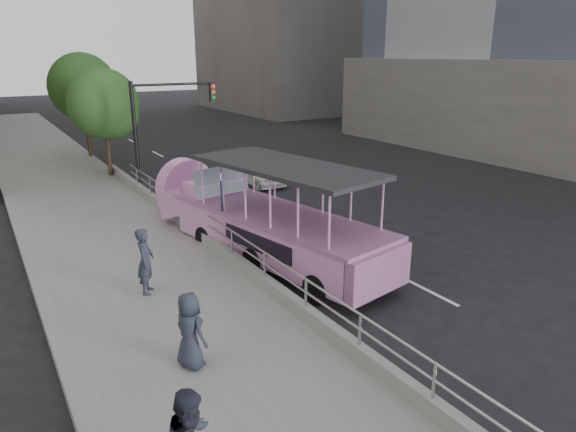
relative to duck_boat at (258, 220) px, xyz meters
name	(u,v)px	position (x,y,z in m)	size (l,w,h in m)	color
ground	(355,273)	(1.78, -2.87, -1.21)	(160.00, 160.00, 0.00)	black
sidewalk	(88,214)	(-3.97, 7.13, -1.06)	(5.50, 80.00, 0.30)	gray
kerb_wall	(233,258)	(-1.34, -0.87, -0.73)	(0.24, 30.00, 0.36)	#979692
guardrail	(232,237)	(-1.34, -0.87, -0.06)	(0.07, 22.00, 0.71)	#B0AFB4
duck_boat	(258,220)	(0.00, 0.00, 0.00)	(4.13, 10.05, 3.25)	black
car	(258,171)	(4.63, 8.58, -0.54)	(1.57, 3.88, 1.32)	white
pedestrian_near	(145,261)	(-4.12, -1.46, -0.01)	(0.65, 0.43, 1.79)	#282D3B
pedestrian_far	(190,330)	(-4.37, -5.25, -0.10)	(0.79, 0.51, 1.61)	#282D3B
parking_sign	(222,207)	(-1.17, 0.13, 0.61)	(0.24, 0.62, 2.91)	black
traffic_signal	(160,118)	(0.07, 9.63, 2.29)	(4.20, 0.32, 5.20)	black
street_tree_near	(106,106)	(-1.53, 13.06, 2.61)	(3.52, 3.52, 5.72)	#372419
street_tree_far	(85,89)	(-1.33, 19.06, 3.10)	(3.97, 3.97, 6.45)	#372419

